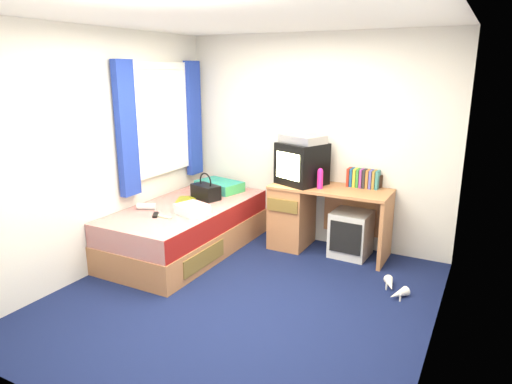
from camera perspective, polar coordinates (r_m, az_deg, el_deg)
The scene contains 20 objects.
ground at distance 4.23m, azimuth -1.87°, elevation -13.18°, with size 3.40×3.40×0.00m, color #0C1438.
room_shell at distance 3.76m, azimuth -2.06°, elevation 6.69°, with size 3.40×3.40×3.40m.
bed at distance 5.21m, azimuth -8.60°, elevation -4.51°, with size 1.01×2.00×0.54m.
pillow at distance 5.68m, azimuth -4.60°, elevation 0.76°, with size 0.55×0.35×0.12m, color #1969A3.
desk at distance 5.25m, azimuth 6.34°, elevation -2.69°, with size 1.30×0.55×0.75m.
storage_cube at distance 5.14m, azimuth 11.79°, elevation -5.12°, with size 0.40×0.40×0.50m, color silver.
crt_tv at distance 5.13m, azimuth 5.73°, elevation 3.56°, with size 0.59×0.58×0.46m.
vcr at distance 5.09m, azimuth 5.85°, elevation 6.61°, with size 0.45×0.32×0.09m, color #B1B0B3.
book_row at distance 5.11m, azimuth 13.25°, elevation 1.67°, with size 0.34×0.13×0.20m.
picture_frame at distance 5.11m, azimuth 15.10°, elevation 1.20°, with size 0.02×0.12×0.14m, color black.
pink_water_bottle at distance 4.97m, azimuth 8.01°, elevation 1.55°, with size 0.06×0.06×0.20m, color #F12294.
aerosol_can at distance 5.15m, azimuth 8.29°, elevation 2.01°, with size 0.06×0.06×0.20m, color silver.
handbag at distance 5.32m, azimuth -6.30°, elevation 0.08°, with size 0.38×0.28×0.31m.
towel at distance 4.80m, azimuth -7.98°, elevation -2.14°, with size 0.31×0.25×0.10m, color white.
magazine at distance 5.31m, azimuth -8.70°, elevation -0.97°, with size 0.21×0.28×0.01m, color #FEFA1C.
water_bottle at distance 5.04m, azimuth -13.54°, elevation -1.76°, with size 0.07×0.07×0.20m, color silver.
colour_swatch_fan at distance 4.76m, azimuth -11.58°, elevation -3.01°, with size 0.22×0.06×0.01m, color yellow.
remote_control at distance 4.82m, azimuth -12.45°, elevation -2.81°, with size 0.05×0.16×0.02m, color black.
window_assembly at distance 5.38m, azimuth -11.68°, elevation 8.57°, with size 0.11×1.42×1.40m.
white_heels at distance 4.49m, azimuth 16.87°, elevation -11.52°, with size 0.28×0.40×0.09m.
Camera 1 is at (1.86, -3.22, 2.00)m, focal length 32.00 mm.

